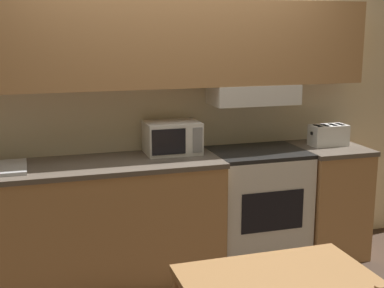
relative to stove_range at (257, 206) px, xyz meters
The scene contains 7 objects.
ground_plane 0.88m from the stove_range, 157.08° to the left, with size 16.00×16.00×0.00m, color #3D2D23.
wall_back 1.26m from the stove_range, 161.45° to the left, with size 5.56×0.38×2.55m.
lower_counter_main 1.32m from the stove_range, behind, with size 1.91×0.63×0.93m.
lower_counter_right_stub 0.64m from the stove_range, ahead, with size 0.53×0.63×0.93m.
stove_range is the anchor object (origin of this frame).
microwave 0.91m from the stove_range, 169.89° to the left, with size 0.42×0.31×0.25m.
toaster 0.84m from the stove_range, ahead, with size 0.32×0.17×0.17m.
Camera 1 is at (-1.05, -4.10, 1.88)m, focal length 50.00 mm.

